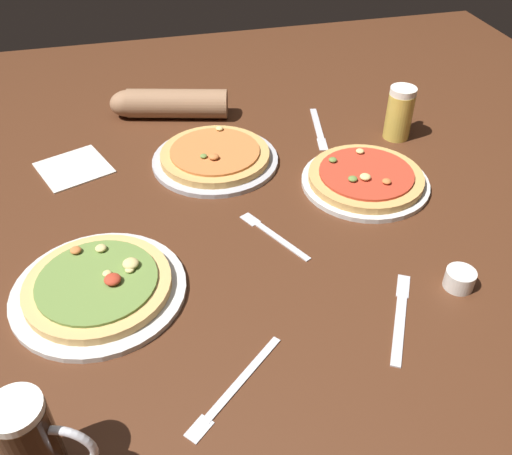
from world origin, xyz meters
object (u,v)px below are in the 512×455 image
diner_arm (165,104)px  beer_mug_amber (400,113)px  beer_mug_dark (32,441)px  pizza_plate_side (365,179)px  pizza_plate_near (99,287)px  knife_right (400,316)px  fork_spare (235,387)px  fork_left (273,234)px  napkin_folded (74,167)px  pizza_plate_far (215,157)px  ramekin_sauce (460,279)px  knife_spare (318,128)px

diner_arm → beer_mug_amber: bearing=-23.8°
beer_mug_dark → pizza_plate_side: bearing=37.7°
pizza_plate_near → knife_right: 0.56m
knife_right → fork_spare: same height
beer_mug_dark → fork_spare: (0.29, 0.07, -0.07)m
pizza_plate_near → fork_left: 0.38m
napkin_folded → diner_arm: (0.26, 0.22, 0.04)m
beer_mug_dark → fork_spare: bearing=13.0°
pizza_plate_side → knife_right: pizza_plate_side is taller
beer_mug_dark → knife_right: beer_mug_dark is taller
beer_mug_amber → diner_arm: beer_mug_amber is taller
pizza_plate_side → knife_right: bearing=-103.8°
pizza_plate_far → ramekin_sauce: (0.37, -0.55, 0.00)m
beer_mug_amber → knife_right: (-0.27, -0.61, -0.07)m
beer_mug_amber → napkin_folded: size_ratio=0.90×
fork_spare → knife_spare: (0.41, 0.77, 0.00)m
ramekin_sauce → diner_arm: size_ratio=0.17×
pizza_plate_near → knife_right: pizza_plate_near is taller
knife_right → fork_spare: (-0.33, -0.08, 0.00)m
pizza_plate_near → knife_right: size_ratio=1.60×
diner_arm → knife_spare: bearing=-23.9°
pizza_plate_near → knife_spare: (0.61, 0.50, -0.01)m
pizza_plate_side → ramekin_sauce: bearing=-83.6°
fork_left → ramekin_sauce: bearing=-37.3°
pizza_plate_far → fork_spare: (-0.10, -0.67, -0.01)m
diner_arm → fork_left: bearing=-75.1°
pizza_plate_near → diner_arm: diner_arm is taller
knife_right → fork_left: bearing=120.3°
beer_mug_amber → ramekin_sauce: 0.58m
pizza_plate_side → beer_mug_dark: bearing=-142.3°
napkin_folded → pizza_plate_side: bearing=-19.4°
pizza_plate_side → beer_mug_amber: (0.17, 0.20, 0.05)m
pizza_plate_side → beer_mug_dark: (-0.72, -0.55, 0.06)m
beer_mug_dark → fork_left: 0.62m
pizza_plate_far → napkin_folded: bearing=170.9°
beer_mug_dark → beer_mug_amber: bearing=40.1°
pizza_plate_far → knife_right: pizza_plate_far is taller
pizza_plate_far → beer_mug_amber: (0.50, 0.01, 0.05)m
knife_right → knife_spare: same height
pizza_plate_far → knife_right: 0.64m
beer_mug_dark → diner_arm: 1.06m
pizza_plate_near → fork_spare: bearing=-53.0°
napkin_folded → knife_spare: bearing=3.5°
pizza_plate_far → knife_spare: pizza_plate_far is taller
beer_mug_dark → knife_spare: beer_mug_dark is taller
pizza_plate_near → knife_spare: 0.79m
pizza_plate_far → beer_mug_dark: size_ratio=2.05×
ramekin_sauce → fork_left: bearing=142.7°
napkin_folded → knife_spare: size_ratio=0.69×
fork_spare → pizza_plate_near: bearing=127.0°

